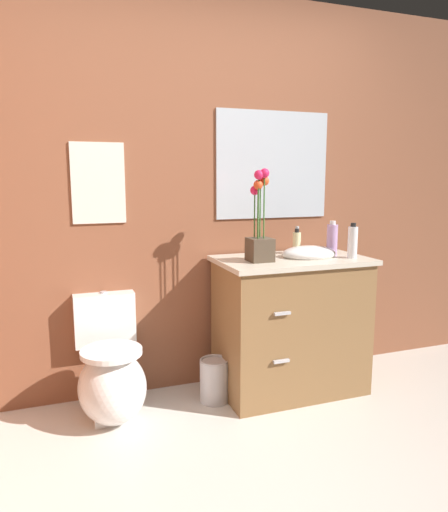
{
  "coord_description": "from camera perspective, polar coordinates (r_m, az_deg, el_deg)",
  "views": [
    {
      "loc": [
        -0.88,
        -1.39,
        1.37
      ],
      "look_at": [
        0.06,
        1.17,
        0.92
      ],
      "focal_mm": 33.3,
      "sensor_mm": 36.0,
      "label": 1
    }
  ],
  "objects": [
    {
      "name": "lotion_bottle",
      "position": [
        3.13,
        12.86,
        1.96
      ],
      "size": [
        0.07,
        0.07,
        0.22
      ],
      "color": "#B28CBF",
      "rests_on": "vanity_cabinet"
    },
    {
      "name": "trash_bin",
      "position": [
        3.02,
        -1.16,
        -14.66
      ],
      "size": [
        0.18,
        0.18,
        0.27
      ],
      "color": "#B7B7BC",
      "rests_on": "ground_plane"
    },
    {
      "name": "hand_wash_bottle",
      "position": [
        3.14,
        8.72,
        1.6
      ],
      "size": [
        0.05,
        0.05,
        0.17
      ],
      "color": "beige",
      "rests_on": "vanity_cabinet"
    },
    {
      "name": "soap_bottle",
      "position": [
        3.06,
        15.19,
        1.67
      ],
      "size": [
        0.06,
        0.06,
        0.22
      ],
      "color": "white",
      "rests_on": "vanity_cabinet"
    },
    {
      "name": "vanity_cabinet",
      "position": [
        3.1,
        8.03,
        -7.96
      ],
      "size": [
        0.94,
        0.56,
        1.05
      ],
      "color": "brown",
      "rests_on": "ground_plane"
    },
    {
      "name": "wall_back",
      "position": [
        3.12,
        0.1,
        7.23
      ],
      "size": [
        4.17,
        0.05,
        2.5
      ],
      "primitive_type": "cube",
      "color": "brown",
      "rests_on": "ground_plane"
    },
    {
      "name": "wall_poster",
      "position": [
        2.91,
        -14.87,
        8.45
      ],
      "size": [
        0.31,
        0.01,
        0.47
      ],
      "primitive_type": "cube",
      "color": "silver"
    },
    {
      "name": "wall_mirror",
      "position": [
        3.22,
        5.91,
        10.81
      ],
      "size": [
        0.8,
        0.01,
        0.7
      ],
      "primitive_type": "cube",
      "color": "#B2BCC6"
    },
    {
      "name": "flower_vase",
      "position": [
        2.84,
        4.34,
        3.14
      ],
      "size": [
        0.14,
        0.14,
        0.55
      ],
      "color": "#4C3D2D",
      "rests_on": "vanity_cabinet"
    },
    {
      "name": "toilet",
      "position": [
        2.88,
        -13.4,
        -13.91
      ],
      "size": [
        0.38,
        0.59,
        0.69
      ],
      "color": "white",
      "rests_on": "ground_plane"
    }
  ]
}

